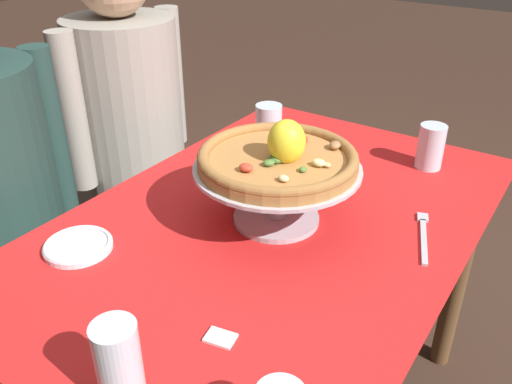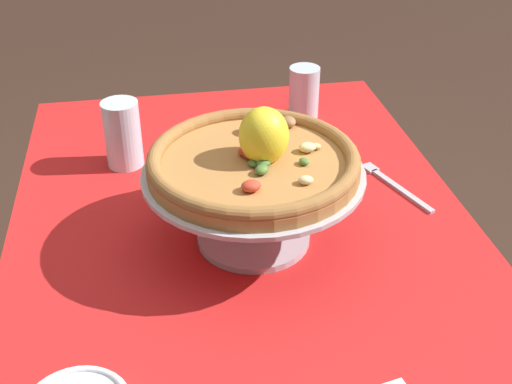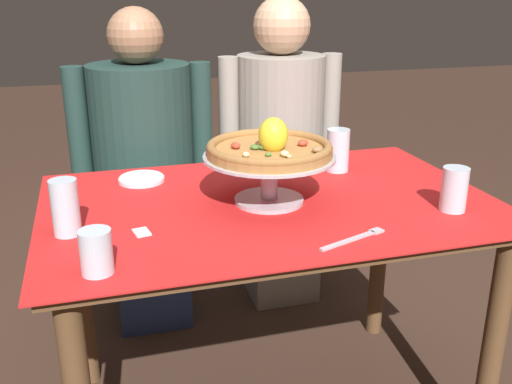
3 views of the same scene
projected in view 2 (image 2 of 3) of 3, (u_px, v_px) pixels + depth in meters
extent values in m
cylinder|color=brown|center=(333.00, 220.00, 1.83)|extent=(0.06, 0.06, 0.70)
cylinder|color=brown|center=(92.00, 245.00, 1.74)|extent=(0.06, 0.06, 0.70)
cube|color=brown|center=(247.00, 245.00, 1.14)|extent=(1.21, 0.78, 0.02)
cube|color=red|center=(247.00, 239.00, 1.13)|extent=(1.25, 0.82, 0.00)
cylinder|color=#B7B7C1|center=(254.00, 236.00, 1.12)|extent=(0.19, 0.19, 0.01)
cylinder|color=#B7B7C1|center=(254.00, 205.00, 1.09)|extent=(0.05, 0.05, 0.12)
cylinder|color=#B7B7C1|center=(253.00, 173.00, 1.05)|extent=(0.36, 0.36, 0.01)
cylinder|color=#AD753D|center=(253.00, 166.00, 1.05)|extent=(0.34, 0.34, 0.02)
torus|color=olive|center=(253.00, 158.00, 1.04)|extent=(0.34, 0.34, 0.02)
ellipsoid|color=#C63D28|center=(262.00, 156.00, 1.04)|extent=(0.03, 0.02, 0.01)
ellipsoid|color=#4C7533|center=(253.00, 164.00, 1.02)|extent=(0.02, 0.02, 0.01)
ellipsoid|color=#4C7533|center=(264.00, 162.00, 1.02)|extent=(0.04, 0.03, 0.02)
ellipsoid|color=#C63D28|center=(248.00, 128.00, 1.11)|extent=(0.04, 0.04, 0.02)
ellipsoid|color=tan|center=(316.00, 146.00, 1.07)|extent=(0.02, 0.02, 0.01)
ellipsoid|color=beige|center=(306.00, 180.00, 0.98)|extent=(0.02, 0.02, 0.01)
ellipsoid|color=#996B42|center=(288.00, 122.00, 1.14)|extent=(0.04, 0.03, 0.02)
ellipsoid|color=#C63D28|center=(243.00, 152.00, 1.05)|extent=(0.02, 0.03, 0.01)
ellipsoid|color=#4C7533|center=(304.00, 161.00, 1.03)|extent=(0.02, 0.02, 0.01)
ellipsoid|color=#C63D28|center=(251.00, 156.00, 1.04)|extent=(0.03, 0.03, 0.01)
ellipsoid|color=#C63D28|center=(251.00, 186.00, 0.96)|extent=(0.03, 0.03, 0.02)
ellipsoid|color=#4C7533|center=(262.00, 170.00, 1.00)|extent=(0.03, 0.03, 0.01)
ellipsoid|color=beige|center=(307.00, 147.00, 1.06)|extent=(0.02, 0.03, 0.02)
ellipsoid|color=beige|center=(257.00, 156.00, 1.04)|extent=(0.03, 0.03, 0.01)
ellipsoid|color=yellow|center=(264.00, 137.00, 1.02)|extent=(0.10, 0.10, 0.09)
cylinder|color=silver|center=(123.00, 134.00, 1.30)|extent=(0.07, 0.07, 0.14)
cylinder|color=silver|center=(124.00, 143.00, 1.32)|extent=(0.06, 0.06, 0.10)
cylinder|color=silver|center=(304.00, 92.00, 1.50)|extent=(0.07, 0.07, 0.12)
cylinder|color=silver|center=(304.00, 100.00, 1.51)|extent=(0.06, 0.06, 0.08)
cube|color=#B7B7C1|center=(402.00, 191.00, 1.25)|extent=(0.16, 0.07, 0.01)
cube|color=#B7B7C1|center=(370.00, 168.00, 1.32)|extent=(0.04, 0.03, 0.01)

